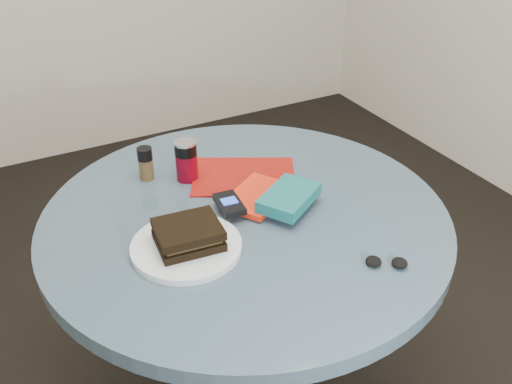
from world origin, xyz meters
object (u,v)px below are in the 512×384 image
table (246,264)px  plate (186,247)px  headphones (386,262)px  magazine (244,176)px  pepper_grinder (146,163)px  soda_can (186,161)px  red_book (257,196)px  mp3_player (229,204)px  sandwich (188,235)px  novel (289,198)px

table → plate: bearing=-158.9°
headphones → magazine: bearing=102.0°
pepper_grinder → magazine: size_ratio=0.34×
soda_can → red_book: bearing=-57.5°
mp3_player → headphones: mp3_player is taller
plate → mp3_player: mp3_player is taller
table → sandwich: bearing=-157.7°
table → red_book: 0.19m
soda_can → magazine: (0.14, -0.06, -0.05)m
plate → sandwich: 0.03m
soda_can → headphones: bearing=-66.2°
pepper_grinder → headphones: 0.68m
sandwich → magazine: 0.34m
pepper_grinder → red_book: pepper_grinder is taller
table → novel: (0.10, -0.04, 0.20)m
magazine → mp3_player: (-0.11, -0.14, 0.03)m
magazine → headphones: size_ratio=2.90×
pepper_grinder → headphones: pepper_grinder is taller
soda_can → mp3_player: 0.21m
plate → pepper_grinder: pepper_grinder is taller
magazine → red_book: size_ratio=1.53×
sandwich → magazine: bearing=41.9°
pepper_grinder → red_book: bearing=-47.9°
magazine → soda_can: bearing=-177.2°
sandwich → mp3_player: 0.17m
pepper_grinder → magazine: (0.23, -0.12, -0.04)m
red_book → headphones: same height
table → mp3_player: size_ratio=9.74×
pepper_grinder → headphones: (0.33, -0.59, -0.04)m
sandwich → pepper_grinder: 0.34m
sandwich → magazine: (0.25, 0.22, -0.04)m
pepper_grinder → table: bearing=-59.3°
red_book → table: bearing=-178.6°
plate → red_book: bearing=24.3°
soda_can → pepper_grinder: (-0.10, 0.05, -0.01)m
red_book → headphones: 0.38m
red_book → pepper_grinder: bearing=99.3°
plate → mp3_player: 0.17m
table → novel: 0.23m
plate → sandwich: (0.01, -0.00, 0.03)m
sandwich → novel: (0.28, 0.03, -0.01)m
soda_can → magazine: 0.16m
mp3_player → table: bearing=-21.0°
magazine → headphones: headphones is taller
sandwich → headphones: 0.43m
table → mp3_player: mp3_player is taller
soda_can → headphones: (0.24, -0.54, -0.05)m
soda_can → magazine: soda_can is taller
magazine → mp3_player: mp3_player is taller
table → novel: novel is taller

